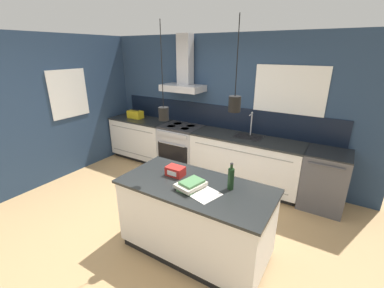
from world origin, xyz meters
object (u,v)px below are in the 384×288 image
object	(u,v)px
book_stack	(191,184)
dishwasher	(324,180)
oven_range	(181,148)
red_supply_box	(175,171)
yellow_toolbox	(135,114)
bottle_on_island	(231,178)

from	to	relation	value
book_stack	dishwasher	bearing A→B (deg)	58.52
oven_range	red_supply_box	size ratio (longest dim) A/B	4.26
book_stack	yellow_toolbox	xyz separation A→B (m)	(-2.65, 1.95, 0.04)
dishwasher	book_stack	bearing A→B (deg)	-121.48
oven_range	book_stack	bearing A→B (deg)	-53.46
oven_range	bottle_on_island	bearing A→B (deg)	-43.83
oven_range	dishwasher	xyz separation A→B (m)	(2.63, 0.00, 0.00)
dishwasher	bottle_on_island	world-z (taller)	bottle_on_island
bottle_on_island	dishwasher	bearing A→B (deg)	64.77
oven_range	yellow_toolbox	distance (m)	1.32
red_supply_box	yellow_toolbox	size ratio (longest dim) A/B	0.63
dishwasher	bottle_on_island	size ratio (longest dim) A/B	2.99
dishwasher	yellow_toolbox	size ratio (longest dim) A/B	2.68
oven_range	yellow_toolbox	xyz separation A→B (m)	(-1.21, 0.00, 0.54)
oven_range	dishwasher	bearing A→B (deg)	0.09
dishwasher	red_supply_box	bearing A→B (deg)	-130.17
yellow_toolbox	bottle_on_island	bearing A→B (deg)	-30.01
red_supply_box	yellow_toolbox	world-z (taller)	yellow_toolbox
dishwasher	yellow_toolbox	bearing A→B (deg)	180.00
bottle_on_island	red_supply_box	xyz separation A→B (m)	(-0.69, -0.05, -0.07)
dishwasher	yellow_toolbox	xyz separation A→B (m)	(-3.84, 0.00, 0.54)
oven_range	book_stack	size ratio (longest dim) A/B	2.54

